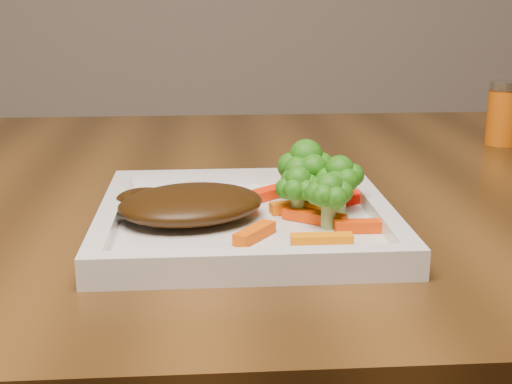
{
  "coord_description": "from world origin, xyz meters",
  "views": [
    {
      "loc": [
        -0.47,
        -0.83,
        0.97
      ],
      "look_at": [
        -0.42,
        -0.2,
        0.79
      ],
      "focal_mm": 50.0,
      "sensor_mm": 36.0,
      "label": 1
    }
  ],
  "objects": [
    {
      "name": "carrot_2",
      "position": [
        -0.43,
        -0.26,
        0.77
      ],
      "size": [
        0.04,
        0.05,
        0.01
      ],
      "primitive_type": "cube",
      "rotation": [
        0.0,
        0.0,
        0.93
      ],
      "color": "#ED5303",
      "rests_on": "plate"
    },
    {
      "name": "carrot_3",
      "position": [
        -0.33,
        -0.16,
        0.77
      ],
      "size": [
        0.06,
        0.04,
        0.01
      ],
      "primitive_type": "cube",
      "rotation": [
        0.0,
        0.0,
        0.5
      ],
      "color": "#F81204",
      "rests_on": "plate"
    },
    {
      "name": "carrot_0",
      "position": [
        -0.37,
        -0.28,
        0.77
      ],
      "size": [
        0.05,
        0.01,
        0.01
      ],
      "primitive_type": "cube",
      "rotation": [
        0.0,
        0.0,
        -0.0
      ],
      "color": "orange",
      "rests_on": "plate"
    },
    {
      "name": "carrot_1",
      "position": [
        -0.33,
        -0.24,
        0.77
      ],
      "size": [
        0.05,
        0.02,
        0.01
      ],
      "primitive_type": "cube",
      "rotation": [
        0.0,
        0.0,
        -0.03
      ],
      "color": "#DC3A03",
      "rests_on": "plate"
    },
    {
      "name": "carrot_6",
      "position": [
        -0.38,
        -0.18,
        0.77
      ],
      "size": [
        0.06,
        0.02,
        0.01
      ],
      "primitive_type": "cube",
      "rotation": [
        0.0,
        0.0,
        0.19
      ],
      "color": "#FE6A04",
      "rests_on": "plate"
    },
    {
      "name": "broccoli_2",
      "position": [
        -0.36,
        -0.23,
        0.79
      ],
      "size": [
        0.05,
        0.05,
        0.06
      ],
      "primitive_type": null,
      "rotation": [
        0.0,
        0.0,
        0.13
      ],
      "color": "#196110",
      "rests_on": "plate"
    },
    {
      "name": "broccoli_0",
      "position": [
        -0.37,
        -0.16,
        0.8
      ],
      "size": [
        0.07,
        0.07,
        0.07
      ],
      "primitive_type": null,
      "rotation": [
        0.0,
        0.0,
        -0.22
      ],
      "color": "#336611",
      "rests_on": "plate"
    },
    {
      "name": "carrot_5",
      "position": [
        -0.37,
        -0.21,
        0.77
      ],
      "size": [
        0.06,
        0.05,
        0.01
      ],
      "primitive_type": "cube",
      "rotation": [
        0.0,
        0.0,
        -0.63
      ],
      "color": "#FF4004",
      "rests_on": "plate"
    },
    {
      "name": "carrot_4",
      "position": [
        -0.4,
        -0.13,
        0.77
      ],
      "size": [
        0.06,
        0.05,
        0.01
      ],
      "primitive_type": "cube",
      "rotation": [
        0.0,
        0.0,
        0.7
      ],
      "color": "#FF2904",
      "rests_on": "plate"
    },
    {
      "name": "steak",
      "position": [
        -0.48,
        -0.2,
        0.78
      ],
      "size": [
        0.16,
        0.14,
        0.03
      ],
      "primitive_type": "ellipsoid",
      "rotation": [
        0.0,
        0.0,
        0.3
      ],
      "color": "#392108",
      "rests_on": "plate"
    },
    {
      "name": "broccoli_1",
      "position": [
        -0.34,
        -0.19,
        0.79
      ],
      "size": [
        0.07,
        0.07,
        0.06
      ],
      "primitive_type": null,
      "rotation": [
        0.0,
        0.0,
        0.42
      ],
      "color": "#2F7A14",
      "rests_on": "plate"
    },
    {
      "name": "spice_shaker",
      "position": [
        -0.03,
        0.16,
        0.8
      ],
      "size": [
        0.05,
        0.05,
        0.09
      ],
      "primitive_type": "cylinder",
      "rotation": [
        0.0,
        0.0,
        0.23
      ],
      "color": "#CF5D0B",
      "rests_on": "dining_table"
    },
    {
      "name": "plate",
      "position": [
        -0.43,
        -0.2,
        0.76
      ],
      "size": [
        0.27,
        0.27,
        0.01
      ],
      "primitive_type": "cube",
      "color": "white",
      "rests_on": "dining_table"
    },
    {
      "name": "broccoli_3",
      "position": [
        -0.38,
        -0.2,
        0.79
      ],
      "size": [
        0.06,
        0.06,
        0.06
      ],
      "primitive_type": null,
      "rotation": [
        0.0,
        0.0,
        0.24
      ],
      "color": "#187B14",
      "rests_on": "plate"
    }
  ]
}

